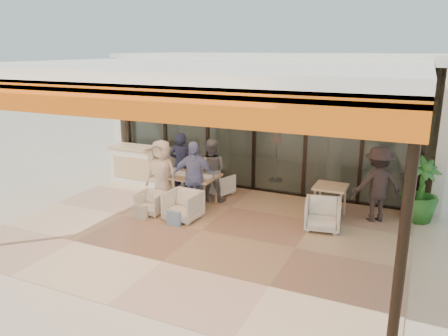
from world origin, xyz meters
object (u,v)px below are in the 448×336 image
object	(u,v)px
chair_far_right	(220,183)
diner_navy	(181,165)
dining_table	(187,177)
chair_near_left	(151,202)
chair_near_right	(183,204)
side_chair	(322,213)
diner_grey	(211,170)
host_counter	(143,165)
diner_cream	(162,174)
chair_far_left	(191,178)
standing_woman	(377,185)
diner_periwinkle	(193,178)
side_table	(331,190)
potted_palm	(420,190)

from	to	relation	value
chair_far_right	diner_navy	bearing A→B (deg)	49.82
dining_table	chair_near_left	bearing A→B (deg)	-113.29
chair_near_right	side_chair	world-z (taller)	side_chair
diner_grey	chair_far_right	bearing A→B (deg)	-102.90
diner_grey	side_chair	bearing A→B (deg)	154.37
diner_navy	side_chair	xyz separation A→B (m)	(3.74, -0.66, -0.47)
host_counter	diner_cream	world-z (taller)	diner_cream
diner_grey	side_chair	size ratio (longest dim) A/B	2.16
diner_cream	chair_far_left	bearing A→B (deg)	90.36
diner_navy	host_counter	bearing A→B (deg)	-32.80
chair_near_left	diner_navy	world-z (taller)	diner_navy
chair_near_right	standing_woman	bearing A→B (deg)	27.00
diner_navy	diner_grey	distance (m)	0.84
diner_periwinkle	side_table	distance (m)	3.07
host_counter	chair_far_left	size ratio (longest dim) A/B	2.79
diner_navy	potted_palm	size ratio (longest dim) A/B	1.16
diner_cream	diner_periwinkle	world-z (taller)	diner_periwinkle
diner_grey	standing_woman	xyz separation A→B (m)	(3.85, 0.29, 0.05)
chair_far_right	side_table	xyz separation A→B (m)	(2.90, -0.41, 0.33)
chair_near_left	chair_near_right	xyz separation A→B (m)	(0.84, -0.00, 0.07)
diner_navy	standing_woman	size ratio (longest dim) A/B	0.99
chair_near_right	diner_navy	distance (m)	1.70
side_chair	standing_woman	size ratio (longest dim) A/B	0.43
host_counter	potted_palm	world-z (taller)	potted_palm
standing_woman	potted_palm	xyz separation A→B (m)	(0.85, 0.43, -0.13)
diner_grey	diner_periwinkle	size ratio (longest dim) A/B	0.93
dining_table	potted_palm	bearing A→B (deg)	12.78
diner_grey	standing_woman	size ratio (longest dim) A/B	0.93
diner_grey	potted_palm	size ratio (longest dim) A/B	1.10
diner_grey	side_chair	distance (m)	3.00
side_chair	diner_grey	bearing A→B (deg)	156.33
dining_table	potted_palm	size ratio (longest dim) A/B	1.05
host_counter	dining_table	size ratio (longest dim) A/B	1.23
chair_far_left	potted_palm	bearing A→B (deg)	179.66
chair_far_left	diner_periwinkle	distance (m)	1.71
side_chair	standing_woman	world-z (taller)	standing_woman
side_table	potted_palm	world-z (taller)	potted_palm
chair_far_right	potted_palm	size ratio (longest dim) A/B	0.43
diner_grey	side_table	xyz separation A→B (m)	(2.90, 0.09, -0.15)
diner_navy	side_table	distance (m)	3.75
dining_table	chair_far_left	distance (m)	1.09
chair_near_right	diner_cream	world-z (taller)	diner_cream
dining_table	diner_periwinkle	xyz separation A→B (m)	(0.43, -0.46, 0.15)
side_table	potted_palm	bearing A→B (deg)	19.20
dining_table	chair_near_left	distance (m)	1.11
diner_grey	side_chair	world-z (taller)	diner_grey
chair_near_right	diner_periwinkle	xyz separation A→B (m)	(0.00, 0.50, 0.48)
side_table	diner_periwinkle	bearing A→B (deg)	-161.09
diner_navy	side_table	xyz separation A→B (m)	(3.74, 0.09, -0.19)
chair_near_left	potted_palm	distance (m)	5.94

